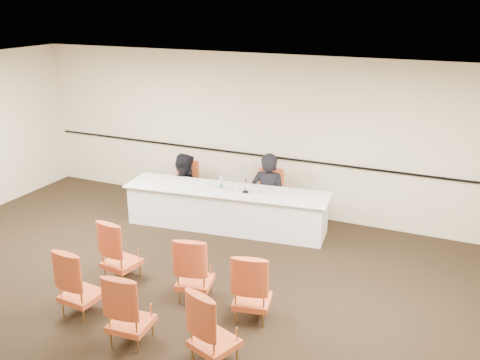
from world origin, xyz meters
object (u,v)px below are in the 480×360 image
object	(u,v)px
panelist_second_chair	(184,187)
aud_chair_front_right	(252,285)
water_bottle	(221,183)
aud_chair_back_right	(214,326)
aud_chair_front_mid	(195,267)
panelist_main_chair	(268,196)
drinking_glass	(237,189)
panelist_second	(184,195)
aud_chair_back_mid	(130,307)
aud_chair_back_left	(80,280)
panel_table	(226,208)
coffee_cup	(256,191)
aud_chair_front_left	(121,249)
panelist_main	(268,200)
microphone	(246,184)

from	to	relation	value
panelist_second_chair	aud_chair_front_right	world-z (taller)	same
water_bottle	aud_chair_back_right	world-z (taller)	water_bottle
panelist_second_chair	aud_chair_front_mid	xyz separation A→B (m)	(1.74, -2.76, 0.00)
panelist_main_chair	drinking_glass	bearing A→B (deg)	-123.37
panelist_second	panelist_second_chair	size ratio (longest dim) A/B	1.77
aud_chair_front_mid	aud_chair_back_mid	size ratio (longest dim) A/B	1.00
panelist_second_chair	aud_chair_back_left	xyz separation A→B (m)	(0.56, -3.68, 0.00)
water_bottle	drinking_glass	bearing A→B (deg)	-4.21
panelist_main_chair	aud_chair_front_right	size ratio (longest dim) A/B	1.00
panelist_second_chair	aud_chair_front_mid	world-z (taller)	same
aud_chair_back_left	aud_chair_back_right	xyz separation A→B (m)	(2.04, -0.19, 0.00)
panel_table	aud_chair_back_mid	size ratio (longest dim) A/B	3.86
drinking_glass	coffee_cup	distance (m)	0.34
coffee_cup	panel_table	bearing A→B (deg)	179.11
aud_chair_front_left	aud_chair_back_left	bearing A→B (deg)	-77.59
panelist_second_chair	aud_chair_back_mid	size ratio (longest dim) A/B	1.00
drinking_glass	coffee_cup	size ratio (longest dim) A/B	0.83
panelist_main	aud_chair_front_left	world-z (taller)	panelist_main
panelist_second	coffee_cup	world-z (taller)	panelist_second
microphone	panelist_second_chair	bearing A→B (deg)	147.20
panelist_second_chair	coffee_cup	world-z (taller)	panelist_second_chair
panelist_main	aud_chair_front_left	size ratio (longest dim) A/B	1.90
water_bottle	microphone	bearing A→B (deg)	2.71
aud_chair_back_left	aud_chair_back_mid	bearing A→B (deg)	-10.78
panelist_main	panelist_main_chair	size ratio (longest dim) A/B	1.90
panelist_main	microphone	bearing A→B (deg)	67.45
aud_chair_back_mid	panel_table	bearing A→B (deg)	91.61
microphone	panelist_second	bearing A→B (deg)	147.20
aud_chair_front_left	aud_chair_back_left	xyz separation A→B (m)	(0.07, -0.96, 0.00)
aud_chair_back_mid	panelist_second_chair	bearing A→B (deg)	105.98
aud_chair_back_left	microphone	bearing A→B (deg)	78.49
panelist_main_chair	aud_chair_back_mid	world-z (taller)	same
panelist_main	aud_chair_front_right	distance (m)	3.23
panelist_main_chair	panelist_second	bearing A→B (deg)	180.00
panel_table	aud_chair_front_right	xyz separation A→B (m)	(1.54, -2.46, 0.11)
panelist_main_chair	aud_chair_back_left	bearing A→B (deg)	-112.76
panelist_main_chair	aud_chair_front_right	distance (m)	3.23
coffee_cup	aud_chair_front_mid	xyz separation A→B (m)	(0.07, -2.33, -0.32)
water_bottle	aud_chair_back_left	world-z (taller)	water_bottle
coffee_cup	aud_chair_front_left	xyz separation A→B (m)	(-1.18, -2.28, -0.32)
coffee_cup	drinking_glass	bearing A→B (deg)	-172.73
aud_chair_back_mid	microphone	bearing A→B (deg)	85.48
panelist_second	drinking_glass	size ratio (longest dim) A/B	16.85
microphone	drinking_glass	xyz separation A→B (m)	(-0.15, -0.04, -0.10)
microphone	aud_chair_front_left	size ratio (longest dim) A/B	0.32
panelist_second_chair	water_bottle	xyz separation A→B (m)	(1.02, -0.45, 0.38)
water_bottle	aud_chair_front_mid	size ratio (longest dim) A/B	0.26
panelist_main	aud_chair_front_left	distance (m)	3.14
panelist_main	aud_chair_back_right	bearing A→B (deg)	97.20
panelist_main	aud_chair_front_mid	bearing A→B (deg)	85.66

